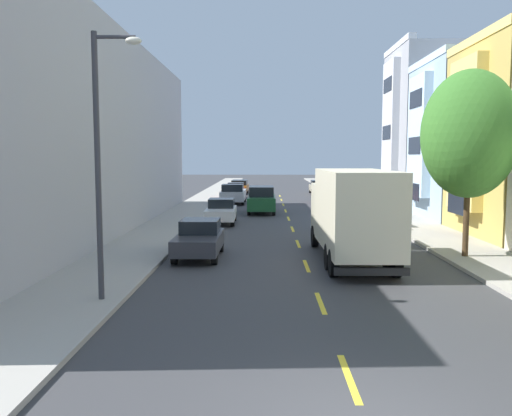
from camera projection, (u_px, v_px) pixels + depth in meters
name	position (u px, v px, depth m)	size (l,w,h in m)	color
ground_plane	(287.00, 214.00, 37.64)	(160.00, 160.00, 0.00)	#38383A
sidewalk_left	(183.00, 216.00, 35.76)	(3.20, 120.00, 0.14)	#A39E93
sidewalk_right	(393.00, 216.00, 35.53)	(3.20, 120.00, 0.14)	#A39E93
lane_centerline_dashes	(290.00, 223.00, 32.17)	(0.14, 47.20, 0.01)	yellow
townhouse_fifth_dove_grey	(463.00, 129.00, 41.91)	(11.75, 7.80, 12.88)	#A8A8AD
apartment_block_opposite	(32.00, 134.00, 27.41)	(10.00, 36.00, 10.48)	#A8A8AD
street_tree_second	(470.00, 134.00, 20.51)	(3.69, 3.69, 7.30)	#47331E
street_lamp	(103.00, 148.00, 14.25)	(1.35, 0.28, 7.24)	#38383D
delivery_box_truck	(352.00, 211.00, 20.30)	(2.49, 8.12, 3.57)	beige
parked_pickup_silver	(233.00, 194.00, 45.58)	(2.03, 5.31, 1.73)	#B2B5BA
parked_hatchback_white	(221.00, 211.00, 32.10)	(1.80, 4.02, 1.50)	silver
parked_hatchback_charcoal	(199.00, 239.00, 21.39)	(1.76, 4.01, 1.50)	#333338
parked_suv_burgundy	(331.00, 192.00, 46.22)	(2.08, 4.85, 1.93)	maroon
parked_hatchback_black	(346.00, 202.00, 38.90)	(1.79, 4.02, 1.50)	black
parked_wagon_champagne	(319.00, 187.00, 57.10)	(1.91, 4.73, 1.50)	tan
parked_hatchback_red	(236.00, 191.00, 51.44)	(1.81, 4.03, 1.50)	#AD1E1E
parked_suv_sky	(366.00, 210.00, 30.52)	(2.07, 4.85, 1.93)	#7A9EC6
parked_wagon_orange	(239.00, 186.00, 57.50)	(1.93, 4.74, 1.50)	orange
moving_forest_sedan	(262.00, 199.00, 38.06)	(1.95, 4.80, 1.93)	#194C28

